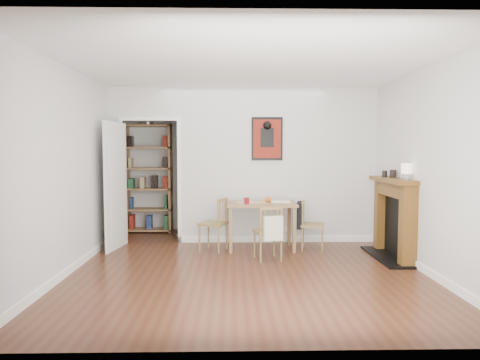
{
  "coord_description": "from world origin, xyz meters",
  "views": [
    {
      "loc": [
        -0.2,
        -5.82,
        1.56
      ],
      "look_at": [
        -0.07,
        0.6,
        1.11
      ],
      "focal_mm": 32.0,
      "sensor_mm": 36.0,
      "label": 1
    }
  ],
  "objects_px": {
    "notebook": "(281,201)",
    "red_glass": "(247,200)",
    "bookshelf": "(149,179)",
    "ceramic_jar_a": "(393,174)",
    "ceramic_jar_b": "(385,174)",
    "fireplace": "(395,216)",
    "chair_front": "(268,232)",
    "chair_left": "(213,224)",
    "dining_table": "(261,208)",
    "chair_right": "(311,225)",
    "mantel_lamp": "(407,169)",
    "orange_fruit": "(268,199)"
  },
  "relations": [
    {
      "from": "chair_right",
      "to": "ceramic_jar_b",
      "type": "distance_m",
      "value": 1.34
    },
    {
      "from": "chair_front",
      "to": "chair_left",
      "type": "bearing_deg",
      "value": 144.55
    },
    {
      "from": "mantel_lamp",
      "to": "ceramic_jar_b",
      "type": "bearing_deg",
      "value": 96.3
    },
    {
      "from": "chair_right",
      "to": "ceramic_jar_a",
      "type": "height_order",
      "value": "ceramic_jar_a"
    },
    {
      "from": "notebook",
      "to": "red_glass",
      "type": "bearing_deg",
      "value": -159.79
    },
    {
      "from": "dining_table",
      "to": "fireplace",
      "type": "distance_m",
      "value": 1.98
    },
    {
      "from": "bookshelf",
      "to": "chair_front",
      "type": "bearing_deg",
      "value": -45.65
    },
    {
      "from": "dining_table",
      "to": "ceramic_jar_b",
      "type": "height_order",
      "value": "ceramic_jar_b"
    },
    {
      "from": "red_glass",
      "to": "orange_fruit",
      "type": "relative_size",
      "value": 1.1
    },
    {
      "from": "fireplace",
      "to": "ceramic_jar_b",
      "type": "height_order",
      "value": "ceramic_jar_b"
    },
    {
      "from": "chair_right",
      "to": "ceramic_jar_a",
      "type": "bearing_deg",
      "value": -17.22
    },
    {
      "from": "mantel_lamp",
      "to": "orange_fruit",
      "type": "bearing_deg",
      "value": 149.47
    },
    {
      "from": "ceramic_jar_b",
      "to": "chair_right",
      "type": "bearing_deg",
      "value": 166.8
    },
    {
      "from": "orange_fruit",
      "to": "ceramic_jar_a",
      "type": "bearing_deg",
      "value": -16.21
    },
    {
      "from": "chair_right",
      "to": "mantel_lamp",
      "type": "bearing_deg",
      "value": -38.23
    },
    {
      "from": "fireplace",
      "to": "ceramic_jar_a",
      "type": "xyz_separation_m",
      "value": [
        0.02,
        0.14,
        0.6
      ]
    },
    {
      "from": "chair_right",
      "to": "red_glass",
      "type": "height_order",
      "value": "red_glass"
    },
    {
      "from": "ceramic_jar_b",
      "to": "chair_left",
      "type": "bearing_deg",
      "value": 174.34
    },
    {
      "from": "bookshelf",
      "to": "ceramic_jar_b",
      "type": "xyz_separation_m",
      "value": [
        3.86,
        -1.82,
        0.19
      ]
    },
    {
      "from": "dining_table",
      "to": "ceramic_jar_b",
      "type": "distance_m",
      "value": 1.93
    },
    {
      "from": "dining_table",
      "to": "bookshelf",
      "type": "height_order",
      "value": "bookshelf"
    },
    {
      "from": "red_glass",
      "to": "ceramic_jar_a",
      "type": "xyz_separation_m",
      "value": [
        2.14,
        -0.32,
        0.43
      ]
    },
    {
      "from": "chair_right",
      "to": "chair_front",
      "type": "height_order",
      "value": "chair_front"
    },
    {
      "from": "notebook",
      "to": "ceramic_jar_a",
      "type": "xyz_separation_m",
      "value": [
        1.59,
        -0.53,
        0.47
      ]
    },
    {
      "from": "chair_left",
      "to": "notebook",
      "type": "height_order",
      "value": "chair_left"
    },
    {
      "from": "bookshelf",
      "to": "ceramic_jar_b",
      "type": "bearing_deg",
      "value": -25.28
    },
    {
      "from": "chair_right",
      "to": "orange_fruit",
      "type": "height_order",
      "value": "orange_fruit"
    },
    {
      "from": "chair_right",
      "to": "notebook",
      "type": "height_order",
      "value": "chair_right"
    },
    {
      "from": "fireplace",
      "to": "red_glass",
      "type": "distance_m",
      "value": 2.18
    },
    {
      "from": "bookshelf",
      "to": "ceramic_jar_a",
      "type": "height_order",
      "value": "bookshelf"
    },
    {
      "from": "dining_table",
      "to": "chair_front",
      "type": "bearing_deg",
      "value": -85.85
    },
    {
      "from": "chair_right",
      "to": "orange_fruit",
      "type": "relative_size",
      "value": 8.73
    },
    {
      "from": "dining_table",
      "to": "orange_fruit",
      "type": "bearing_deg",
      "value": 27.27
    },
    {
      "from": "chair_right",
      "to": "ceramic_jar_b",
      "type": "bearing_deg",
      "value": -13.2
    },
    {
      "from": "fireplace",
      "to": "ceramic_jar_b",
      "type": "bearing_deg",
      "value": 105.6
    },
    {
      "from": "bookshelf",
      "to": "ceramic_jar_b",
      "type": "distance_m",
      "value": 4.27
    },
    {
      "from": "chair_right",
      "to": "chair_front",
      "type": "bearing_deg",
      "value": -142.4
    },
    {
      "from": "bookshelf",
      "to": "dining_table",
      "type": "bearing_deg",
      "value": -35.68
    },
    {
      "from": "notebook",
      "to": "ceramic_jar_a",
      "type": "bearing_deg",
      "value": -18.27
    },
    {
      "from": "fireplace",
      "to": "ceramic_jar_a",
      "type": "height_order",
      "value": "ceramic_jar_a"
    },
    {
      "from": "chair_front",
      "to": "ceramic_jar_b",
      "type": "distance_m",
      "value": 1.97
    },
    {
      "from": "chair_left",
      "to": "chair_front",
      "type": "bearing_deg",
      "value": -35.45
    },
    {
      "from": "chair_right",
      "to": "notebook",
      "type": "relative_size",
      "value": 2.6
    },
    {
      "from": "chair_left",
      "to": "fireplace",
      "type": "distance_m",
      "value": 2.69
    },
    {
      "from": "bookshelf",
      "to": "fireplace",
      "type": "distance_m",
      "value": 4.46
    },
    {
      "from": "chair_front",
      "to": "ceramic_jar_b",
      "type": "relative_size",
      "value": 8.04
    },
    {
      "from": "fireplace",
      "to": "ceramic_jar_a",
      "type": "bearing_deg",
      "value": 83.23
    },
    {
      "from": "red_glass",
      "to": "orange_fruit",
      "type": "distance_m",
      "value": 0.4
    },
    {
      "from": "dining_table",
      "to": "chair_front",
      "type": "height_order",
      "value": "chair_front"
    },
    {
      "from": "notebook",
      "to": "chair_front",
      "type": "bearing_deg",
      "value": -109.61
    }
  ]
}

